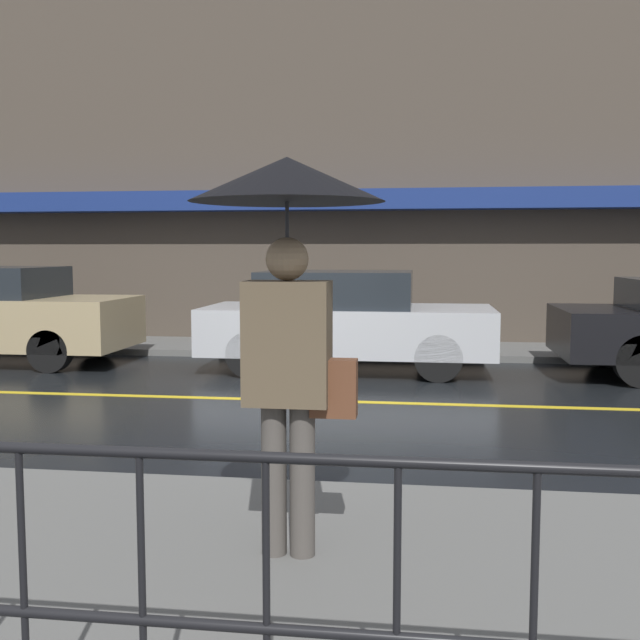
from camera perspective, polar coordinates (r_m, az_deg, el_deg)
The scene contains 7 objects.
ground_plane at distance 8.64m, azimuth -2.11°, elevation -6.13°, with size 80.00×80.00×0.00m, color black.
sidewalk_near at distance 4.14m, azimuth -14.42°, elevation -18.55°, with size 28.00×3.14×0.10m.
sidewalk_far at distance 12.73m, azimuth 1.15°, elevation -2.19°, with size 28.00×1.85×0.10m.
lane_marking at distance 8.64m, azimuth -2.11°, elevation -6.11°, with size 25.20×0.12×0.01m.
building_storefront at distance 13.78m, azimuth 1.69°, elevation 12.46°, with size 28.00×0.85×6.95m.
pedestrian at distance 3.85m, azimuth -2.43°, elevation 5.53°, with size 1.01×1.01×2.08m.
car_silver at distance 10.69m, azimuth 1.93°, elevation 0.00°, with size 4.08×1.76×1.42m.
Camera 1 is at (1.46, -8.34, 1.71)m, focal length 42.00 mm.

